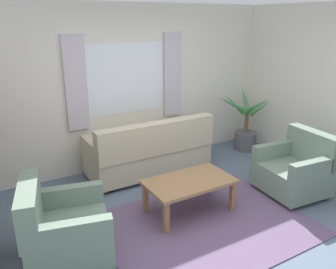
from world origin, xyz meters
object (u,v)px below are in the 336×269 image
armchair_left (62,229)px  armchair_right (296,169)px  couch (150,152)px  coffee_table (189,184)px  potted_plant (245,128)px

armchair_left → armchair_right: size_ratio=1.10×
couch → coffee_table: 1.25m
armchair_left → potted_plant: potted_plant is taller
couch → armchair_left: (-1.72, -1.38, -0.01)m
couch → potted_plant: 2.05m
couch → coffee_table: (-0.10, -1.25, 0.01)m
armchair_left → potted_plant: bearing=-56.1°
couch → armchair_left: size_ratio=1.90×
couch → coffee_table: size_ratio=1.73×
couch → armchair_left: couch is taller
potted_plant → armchair_left: bearing=-158.9°
armchair_right → coffee_table: size_ratio=0.83×
armchair_left → coffee_table: bearing=-72.8°
couch → potted_plant: bearing=-177.9°
couch → armchair_right: couch is taller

